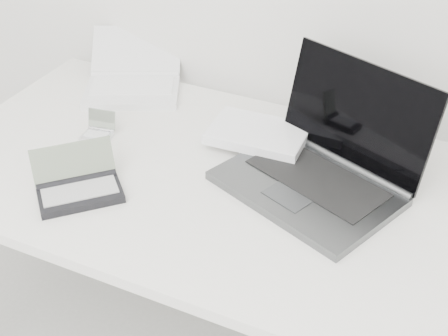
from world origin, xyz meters
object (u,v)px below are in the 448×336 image
at_px(laptop_large, 306,159).
at_px(netbook_open_white, 133,79).
at_px(palmtop_charcoal, 79,186).
at_px(desk, 242,198).

relative_size(laptop_large, netbook_open_white, 1.36).
bearing_deg(netbook_open_white, laptop_large, -43.96).
distance_m(netbook_open_white, palmtop_charcoal, 0.54).
distance_m(desk, netbook_open_white, 0.60).
xyz_separation_m(desk, laptop_large, (0.13, 0.10, 0.09)).
bearing_deg(desk, netbook_open_white, 148.14).
bearing_deg(desk, palmtop_charcoal, -148.38).
xyz_separation_m(desk, netbook_open_white, (-0.50, 0.31, 0.07)).
height_order(desk, netbook_open_white, netbook_open_white).
relative_size(desk, laptop_large, 2.77).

